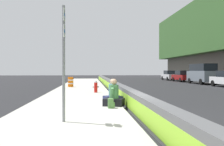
{
  "coord_description": "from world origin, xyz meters",
  "views": [
    {
      "loc": [
        -9.32,
        1.88,
        1.73
      ],
      "look_at": [
        6.54,
        0.48,
        1.57
      ],
      "focal_mm": 40.48,
      "sensor_mm": 36.0,
      "label": 1
    }
  ],
  "objects": [
    {
      "name": "route_sign_post",
      "position": [
        -1.43,
        2.68,
        2.21
      ],
      "size": [
        0.44,
        0.09,
        3.6
      ],
      "color": "gray",
      "rests_on": "sidewalk_strip"
    },
    {
      "name": "parked_car_midline",
      "position": [
        21.48,
        -12.33,
        1.35
      ],
      "size": [
        5.15,
        2.21,
        2.56
      ],
      "color": "slate",
      "rests_on": "ground_plane"
    },
    {
      "name": "fire_hydrant",
      "position": [
        8.82,
        1.45,
        0.59
      ],
      "size": [
        0.26,
        0.46,
        0.88
      ],
      "color": "red",
      "rests_on": "sidewalk_strip"
    },
    {
      "name": "jersey_barrier",
      "position": [
        0.0,
        0.0,
        0.42
      ],
      "size": [
        76.0,
        0.45,
        0.85
      ],
      "color": "#545456",
      "rests_on": "ground_plane"
    },
    {
      "name": "construction_barrel",
      "position": [
        15.18,
        3.72,
        0.62
      ],
      "size": [
        0.54,
        0.54,
        0.95
      ],
      "color": "orange",
      "rests_on": "sidewalk_strip"
    },
    {
      "name": "seated_person_middle",
      "position": [
        3.17,
        0.74,
        0.51
      ],
      "size": [
        0.91,
        1.0,
        1.17
      ],
      "color": "#23284C",
      "rests_on": "sidewalk_strip"
    },
    {
      "name": "ground_plane",
      "position": [
        0.0,
        0.0,
        0.0
      ],
      "size": [
        160.0,
        160.0,
        0.0
      ],
      "primitive_type": "plane",
      "color": "#232326",
      "rests_on": "ground"
    },
    {
      "name": "sidewalk_strip",
      "position": [
        0.0,
        2.65,
        0.07
      ],
      "size": [
        80.0,
        4.4,
        0.14
      ],
      "primitive_type": "cube",
      "color": "#B5B2A8",
      "rests_on": "ground_plane"
    },
    {
      "name": "seated_person_foreground",
      "position": [
        1.99,
        0.79,
        0.52
      ],
      "size": [
        0.98,
        1.06,
        1.21
      ],
      "color": "black",
      "rests_on": "sidewalk_strip"
    },
    {
      "name": "backpack",
      "position": [
        1.27,
        0.99,
        0.33
      ],
      "size": [
        0.32,
        0.28,
        0.4
      ],
      "color": "#4C7A3D",
      "rests_on": "sidewalk_strip"
    },
    {
      "name": "parked_car_farther",
      "position": [
        34.15,
        -12.22,
        0.86
      ],
      "size": [
        4.53,
        2.0,
        1.71
      ],
      "color": "silver",
      "rests_on": "ground_plane"
    },
    {
      "name": "parked_car_far",
      "position": [
        28.06,
        -12.21,
        0.86
      ],
      "size": [
        4.55,
        2.06,
        1.71
      ],
      "color": "maroon",
      "rests_on": "ground_plane"
    }
  ]
}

